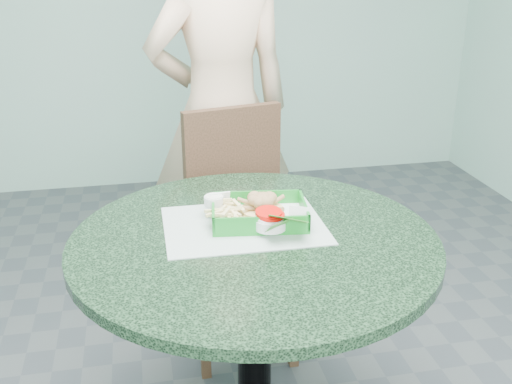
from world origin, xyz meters
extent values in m
cylinder|color=black|center=(0.00, 0.00, 0.38)|extent=(0.10, 0.10, 0.70)
cylinder|color=#203E26|center=(0.00, 0.00, 0.73)|extent=(0.98, 0.98, 0.03)
cube|color=brown|center=(0.07, 0.58, 0.45)|extent=(0.39, 0.39, 0.04)
cube|color=brown|center=(0.07, 0.76, 0.70)|extent=(0.39, 0.04, 0.46)
cube|color=brown|center=(-0.10, 0.42, 0.21)|extent=(0.04, 0.04, 0.43)
cube|color=brown|center=(0.24, 0.42, 0.21)|extent=(0.04, 0.04, 0.43)
cube|color=brown|center=(-0.10, 0.75, 0.21)|extent=(0.04, 0.04, 0.43)
cube|color=brown|center=(0.24, 0.75, 0.21)|extent=(0.04, 0.04, 0.43)
imported|color=beige|center=(0.07, 1.02, 0.95)|extent=(0.74, 0.53, 1.90)
cube|color=#A1B6AE|center=(-0.01, 0.07, 0.75)|extent=(0.44, 0.33, 0.00)
cube|color=#137D22|center=(0.03, 0.09, 0.76)|extent=(0.26, 0.19, 0.01)
cube|color=white|center=(0.03, 0.09, 0.76)|extent=(0.25, 0.18, 0.00)
cube|color=#137D22|center=(0.03, 0.18, 0.78)|extent=(0.26, 0.01, 0.04)
cube|color=#137D22|center=(0.03, 0.00, 0.78)|extent=(0.26, 0.01, 0.04)
cube|color=#137D22|center=(0.16, 0.09, 0.78)|extent=(0.01, 0.19, 0.04)
cube|color=#137D22|center=(-0.10, 0.09, 0.78)|extent=(0.01, 0.19, 0.04)
cylinder|color=#E1C272|center=(0.04, 0.10, 0.78)|extent=(0.12, 0.12, 0.02)
cylinder|color=silver|center=(-0.09, 0.13, 0.80)|extent=(0.06, 0.06, 0.03)
cylinder|color=white|center=(-0.09, 0.13, 0.81)|extent=(0.05, 0.05, 0.00)
cylinder|color=silver|center=(0.06, 0.01, 0.78)|extent=(0.09, 0.09, 0.03)
torus|color=silver|center=(0.06, 0.01, 0.80)|extent=(0.08, 0.08, 0.01)
cylinder|color=red|center=(0.06, 0.01, 0.81)|extent=(0.07, 0.07, 0.01)
camera|label=1|loc=(-0.28, -1.39, 1.47)|focal=42.00mm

